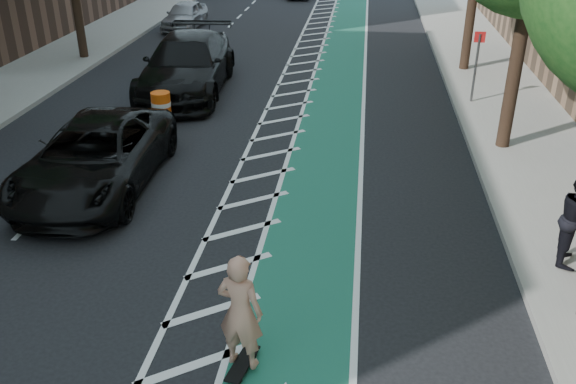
% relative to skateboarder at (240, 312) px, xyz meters
% --- Properties ---
extents(ground, '(120.00, 120.00, 0.00)m').
position_rel_skateboarder_xyz_m(ground, '(-2.30, 1.33, -1.08)').
color(ground, black).
rests_on(ground, ground).
extents(bike_lane, '(2.00, 90.00, 0.01)m').
position_rel_skateboarder_xyz_m(bike_lane, '(0.70, 11.33, -1.08)').
color(bike_lane, '#1A5E51').
rests_on(bike_lane, ground).
extents(buffer_strip, '(1.40, 90.00, 0.01)m').
position_rel_skateboarder_xyz_m(buffer_strip, '(-0.80, 11.33, -1.08)').
color(buffer_strip, silver).
rests_on(buffer_strip, ground).
extents(sidewalk_right, '(5.00, 90.00, 0.15)m').
position_rel_skateboarder_xyz_m(sidewalk_right, '(7.20, 11.33, -1.01)').
color(sidewalk_right, gray).
rests_on(sidewalk_right, ground).
extents(curb_right, '(0.12, 90.00, 0.16)m').
position_rel_skateboarder_xyz_m(curb_right, '(4.75, 11.33, -1.00)').
color(curb_right, gray).
rests_on(curb_right, ground).
extents(curb_left, '(0.12, 90.00, 0.16)m').
position_rel_skateboarder_xyz_m(curb_left, '(-9.35, 11.33, -1.00)').
color(curb_left, gray).
rests_on(curb_left, ground).
extents(sign_post, '(0.35, 0.08, 2.47)m').
position_rel_skateboarder_xyz_m(sign_post, '(5.30, 13.33, 0.27)').
color(sign_post, '#4C4C4C').
rests_on(sign_post, ground).
extents(skateboard, '(0.43, 0.91, 0.12)m').
position_rel_skateboarder_xyz_m(skateboard, '(0.00, 0.00, -0.99)').
color(skateboard, black).
rests_on(skateboard, ground).
extents(skateboarder, '(0.79, 0.60, 1.93)m').
position_rel_skateboarder_xyz_m(skateboarder, '(0.00, 0.00, 0.00)').
color(skateboarder, tan).
rests_on(skateboarder, skateboard).
extents(suv_near, '(2.89, 5.96, 1.63)m').
position_rel_skateboarder_xyz_m(suv_near, '(-4.70, 5.81, -0.27)').
color(suv_near, black).
rests_on(suv_near, ground).
extents(suv_far, '(3.17, 6.91, 1.96)m').
position_rel_skateboarder_xyz_m(suv_far, '(-4.59, 13.67, -0.10)').
color(suv_far, black).
rests_on(suv_far, ground).
extents(car_silver, '(1.77, 4.06, 1.36)m').
position_rel_skateboarder_xyz_m(car_silver, '(-7.64, 24.21, -0.40)').
color(car_silver, '#9A9A9F').
rests_on(car_silver, ground).
extents(barrel_a, '(0.75, 0.75, 1.02)m').
position_rel_skateboarder_xyz_m(barrel_a, '(-4.50, 10.29, -0.60)').
color(barrel_a, '#E8530C').
rests_on(barrel_a, ground).
extents(barrel_b, '(0.61, 0.61, 0.83)m').
position_rel_skateboarder_xyz_m(barrel_b, '(-4.10, 11.48, -0.69)').
color(barrel_b, '#DA470B').
rests_on(barrel_b, ground).
extents(barrel_c, '(0.60, 0.60, 0.82)m').
position_rel_skateboarder_xyz_m(barrel_c, '(-4.95, 15.92, -0.70)').
color(barrel_c, '#E9440C').
rests_on(barrel_c, ground).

